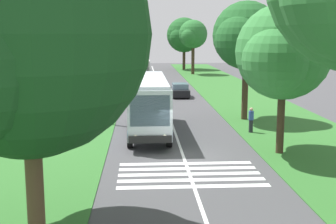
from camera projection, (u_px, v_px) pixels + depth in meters
ground at (183, 156)px, 24.89m from camera, size 160.00×160.00×0.00m
grass_verge_left at (72, 111)px, 39.16m from camera, size 120.00×8.00×0.04m
grass_verge_right at (260, 110)px, 40.12m from camera, size 120.00×8.00×0.04m
centre_line at (167, 111)px, 39.65m from camera, size 110.00×0.16×0.01m
coach_bus at (148, 102)px, 30.40m from camera, size 11.16×2.62×3.73m
zebra_crossing at (189, 174)px, 21.76m from camera, size 4.05×6.80×0.01m
trailing_car_0 at (180, 90)px, 48.30m from camera, size 4.30×1.78×1.43m
trailing_car_1 at (145, 83)px, 56.13m from camera, size 4.30×1.78×1.43m
trailing_car_2 at (144, 78)px, 61.65m from camera, size 4.30×1.78×1.43m
trailing_minibus_0 at (143, 66)px, 71.22m from camera, size 6.00×2.14×2.53m
roadside_tree_left_0 at (116, 35)px, 63.09m from camera, size 6.55×5.57×9.33m
roadside_tree_left_1 at (121, 38)px, 74.76m from camera, size 5.17×4.62×8.21m
roadside_tree_left_2 at (117, 39)px, 85.11m from camera, size 6.98×5.81×8.70m
roadside_tree_left_3 at (20, 40)px, 13.76m from camera, size 8.84×7.59×10.37m
roadside_tree_left_4 at (105, 16)px, 53.52m from camera, size 8.44×7.03×12.37m
roadside_tree_right_0 at (192, 35)px, 73.90m from camera, size 5.38×4.61×8.80m
roadside_tree_right_1 at (183, 36)px, 84.00m from camera, size 7.49×6.37×9.52m
roadside_tree_right_3 at (244, 38)px, 34.40m from camera, size 6.33×5.22×9.03m
roadside_tree_right_4 at (280, 55)px, 24.64m from camera, size 6.42×5.20×8.21m
utility_pole at (96, 62)px, 33.28m from camera, size 0.24×1.40×8.81m
roadside_wall at (44, 97)px, 43.79m from camera, size 70.00×0.40×1.04m
pedestrian at (251, 120)px, 30.65m from camera, size 0.34×0.34×1.69m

